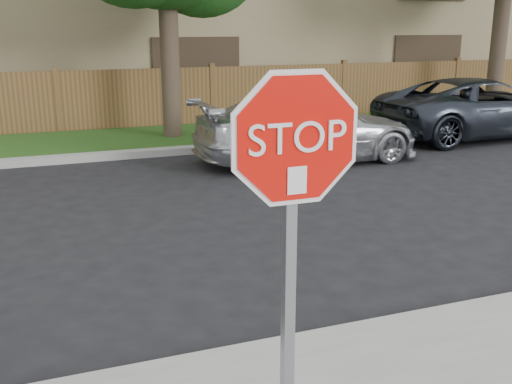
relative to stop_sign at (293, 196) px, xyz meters
name	(u,v)px	position (x,y,z in m)	size (l,w,h in m)	color
ground	(136,374)	(-0.70, 1.48, -1.83)	(90.00, 90.00, 0.00)	black
far_curb	(69,159)	(-0.70, 9.63, -1.75)	(70.00, 0.30, 0.15)	gray
grass_strip	(64,145)	(-0.70, 11.28, -1.77)	(70.00, 3.00, 0.12)	#1E4714
fence	(58,104)	(-0.70, 12.88, -1.03)	(70.00, 0.12, 1.60)	#533B1D
stop_sign	(293,196)	(0.00, 0.00, 0.00)	(1.01, 0.13, 2.55)	gray
sedan_right	(308,129)	(3.89, 8.05, -1.16)	(1.89, 4.64, 1.35)	silver
sedan_far_right	(480,108)	(9.04, 9.05, -1.11)	(2.40, 5.21, 1.45)	#303640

